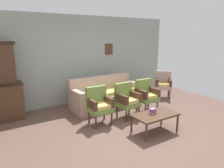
{
  "coord_description": "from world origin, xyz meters",
  "views": [
    {
      "loc": [
        -2.72,
        -3.31,
        2.09
      ],
      "look_at": [
        0.08,
        1.1,
        0.85
      ],
      "focal_mm": 32.76,
      "sensor_mm": 36.0,
      "label": 1
    }
  ],
  "objects_px": {
    "wingback_chair_by_fireplace": "(163,83)",
    "armchair_near_cabinet": "(146,94)",
    "armchair_row_middle": "(99,104)",
    "floral_couch": "(106,96)",
    "coffee_table": "(155,116)",
    "armchair_near_couch_end": "(127,99)",
    "book_stack_on_table": "(153,111)"
  },
  "relations": [
    {
      "from": "armchair_row_middle",
      "to": "armchair_near_cabinet",
      "type": "distance_m",
      "value": 1.52
    },
    {
      "from": "floral_couch",
      "to": "armchair_near_couch_end",
      "type": "relative_size",
      "value": 2.37
    },
    {
      "from": "floral_couch",
      "to": "wingback_chair_by_fireplace",
      "type": "relative_size",
      "value": 2.37
    },
    {
      "from": "wingback_chair_by_fireplace",
      "to": "coffee_table",
      "type": "relative_size",
      "value": 0.9
    },
    {
      "from": "wingback_chair_by_fireplace",
      "to": "armchair_near_cabinet",
      "type": "bearing_deg",
      "value": -153.07
    },
    {
      "from": "armchair_row_middle",
      "to": "wingback_chair_by_fireplace",
      "type": "xyz_separation_m",
      "value": [
        2.92,
        0.74,
        0.0
      ]
    },
    {
      "from": "floral_couch",
      "to": "armchair_near_cabinet",
      "type": "bearing_deg",
      "value": -51.16
    },
    {
      "from": "armchair_row_middle",
      "to": "book_stack_on_table",
      "type": "height_order",
      "value": "armchair_row_middle"
    },
    {
      "from": "book_stack_on_table",
      "to": "wingback_chair_by_fireplace",
      "type": "bearing_deg",
      "value": 39.3
    },
    {
      "from": "armchair_near_cabinet",
      "to": "wingback_chair_by_fireplace",
      "type": "relative_size",
      "value": 1.0
    },
    {
      "from": "floral_couch",
      "to": "armchair_near_cabinet",
      "type": "distance_m",
      "value": 1.23
    },
    {
      "from": "armchair_near_couch_end",
      "to": "book_stack_on_table",
      "type": "bearing_deg",
      "value": -90.64
    },
    {
      "from": "coffee_table",
      "to": "armchair_row_middle",
      "type": "bearing_deg",
      "value": 128.19
    },
    {
      "from": "armchair_row_middle",
      "to": "armchair_near_cabinet",
      "type": "xyz_separation_m",
      "value": [
        1.52,
        0.03,
        0.0
      ]
    },
    {
      "from": "armchair_near_cabinet",
      "to": "armchair_near_couch_end",
      "type": "bearing_deg",
      "value": -175.06
    },
    {
      "from": "armchair_near_cabinet",
      "to": "coffee_table",
      "type": "relative_size",
      "value": 0.9
    },
    {
      "from": "floral_couch",
      "to": "wingback_chair_by_fireplace",
      "type": "height_order",
      "value": "same"
    },
    {
      "from": "armchair_row_middle",
      "to": "armchair_near_couch_end",
      "type": "xyz_separation_m",
      "value": [
        0.8,
        -0.03,
        0.0
      ]
    },
    {
      "from": "armchair_row_middle",
      "to": "coffee_table",
      "type": "bearing_deg",
      "value": -51.81
    },
    {
      "from": "armchair_row_middle",
      "to": "armchair_near_cabinet",
      "type": "relative_size",
      "value": 1.0
    },
    {
      "from": "armchair_near_couch_end",
      "to": "coffee_table",
      "type": "height_order",
      "value": "armchair_near_couch_end"
    },
    {
      "from": "wingback_chair_by_fireplace",
      "to": "coffee_table",
      "type": "xyz_separation_m",
      "value": [
        -2.1,
        -1.79,
        -0.12
      ]
    },
    {
      "from": "armchair_near_couch_end",
      "to": "wingback_chair_by_fireplace",
      "type": "xyz_separation_m",
      "value": [
        2.12,
        0.77,
        0.0
      ]
    },
    {
      "from": "armchair_row_middle",
      "to": "armchair_near_couch_end",
      "type": "height_order",
      "value": "same"
    },
    {
      "from": "floral_couch",
      "to": "coffee_table",
      "type": "relative_size",
      "value": 2.14
    },
    {
      "from": "floral_couch",
      "to": "armchair_row_middle",
      "type": "relative_size",
      "value": 2.37
    },
    {
      "from": "armchair_near_couch_end",
      "to": "wingback_chair_by_fireplace",
      "type": "distance_m",
      "value": 2.26
    },
    {
      "from": "coffee_table",
      "to": "book_stack_on_table",
      "type": "relative_size",
      "value": 6.27
    },
    {
      "from": "armchair_near_couch_end",
      "to": "book_stack_on_table",
      "type": "xyz_separation_m",
      "value": [
        -0.01,
        -0.97,
        -0.02
      ]
    },
    {
      "from": "armchair_near_cabinet",
      "to": "book_stack_on_table",
      "type": "relative_size",
      "value": 5.64
    },
    {
      "from": "armchair_near_couch_end",
      "to": "wingback_chair_by_fireplace",
      "type": "relative_size",
      "value": 1.0
    },
    {
      "from": "floral_couch",
      "to": "armchair_near_couch_end",
      "type": "xyz_separation_m",
      "value": [
        0.04,
        -1.01,
        0.17
      ]
    }
  ]
}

